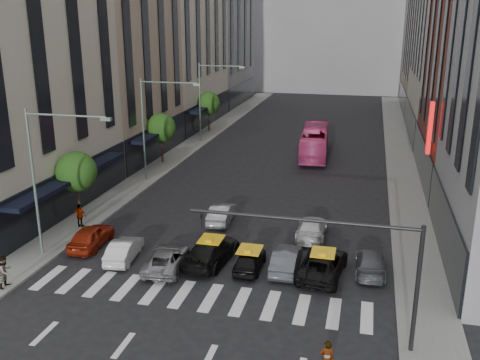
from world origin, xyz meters
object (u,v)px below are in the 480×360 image
Objects in this scene: streetlamp_mid at (153,117)px; bus at (315,142)px; taxi_left at (212,251)px; car_red at (91,236)px; car_white_front at (124,250)px; streetlamp_near at (46,164)px; streetlamp_far at (208,92)px; taxi_center at (250,260)px; pedestrian_far at (80,216)px; pedestrian_near at (5,271)px.

bus is at bearing 44.90° from streetlamp_mid.
streetlamp_mid reaches higher than taxi_left.
car_white_front is (2.89, -1.27, -0.08)m from car_red.
streetlamp_near is 1.00× the size of streetlamp_far.
taxi_center is at bearing 84.61° from bus.
car_white_front is at bearing 9.53° from streetlamp_near.
car_white_front is at bearing 145.89° from pedestrian_far.
car_red is 6.40m from pedestrian_near.
streetlamp_far is at bearing -90.91° from car_red.
streetlamp_far is 33.46m from taxi_center.
streetlamp_near is at bearing -90.00° from streetlamp_mid.
pedestrian_near is at bearing 71.31° from car_red.
pedestrian_far is (-0.88, -27.50, -4.92)m from streetlamp_far.
streetlamp_far is 2.45× the size of taxi_center.
taxi_center is at bearing -51.23° from streetlamp_mid.
streetlamp_mid is (0.00, 16.00, 0.00)m from streetlamp_near.
taxi_left is 2.89× the size of pedestrian_near.
streetlamp_far is at bearing 0.89° from pedestrian_near.
pedestrian_far is (-2.20, 2.53, 0.26)m from car_red.
bus reaches higher than car_red.
bus reaches higher than taxi_center.
streetlamp_near is 13.07m from taxi_center.
streetlamp_near is at bearing 62.36° from bus.
car_red is 10.60m from taxi_center.
bus is (11.36, 26.67, 0.82)m from car_red.
pedestrian_near reaches higher than pedestrian_far.
car_white_front is 6.71m from pedestrian_near.
streetlamp_mid reaches higher than taxi_center.
car_white_front is 6.35m from pedestrian_far.
bus is at bearing 66.11° from streetlamp_near.
streetlamp_far is 13.83m from bus.
taxi_center is 13.20m from pedestrian_far.
pedestrian_far is (-13.56, -24.14, -0.57)m from bus.
streetlamp_far is 2.12× the size of car_red.
streetlamp_near reaches higher than car_red.
pedestrian_near reaches higher than car_white_front.
car_red reaches higher than taxi_center.
streetlamp_near reaches higher than taxi_center.
streetlamp_far is 1.74× the size of taxi_left.
streetlamp_near is 6.73m from pedestrian_far.
streetlamp_near is 6.43m from pedestrian_near.
car_white_front is 7.70m from taxi_center.
taxi_center is 27.49m from bus.
pedestrian_far is at bearing -94.35° from streetlamp_mid.
streetlamp_far is at bearing -69.36° from taxi_center.
taxi_left reaches higher than taxi_center.
streetlamp_far is 27.95m from pedestrian_far.
taxi_left is at bearing -58.28° from pedestrian_near.
bus is 6.22× the size of pedestrian_near.
streetlamp_far reaches higher than bus.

